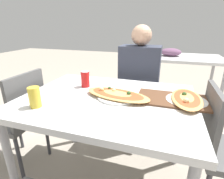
% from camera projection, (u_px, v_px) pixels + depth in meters
% --- Properties ---
extents(dining_table, '(1.16, 0.89, 0.76)m').
position_uv_depth(dining_table, '(107.00, 108.00, 1.22)').
color(dining_table, silver).
rests_on(dining_table, ground_plane).
extents(chair_far_seated, '(0.40, 0.40, 0.88)m').
position_uv_depth(chair_far_seated, '(140.00, 93.00, 1.94)').
color(chair_far_seated, '#4C4C4C').
rests_on(chair_far_seated, ground_plane).
extents(chair_side_left, '(0.40, 0.40, 0.88)m').
position_uv_depth(chair_side_left, '(19.00, 116.00, 1.47)').
color(chair_side_left, '#4C4C4C').
rests_on(chair_side_left, ground_plane).
extents(person_seated, '(0.39, 0.27, 1.23)m').
position_uv_depth(person_seated, '(139.00, 78.00, 1.77)').
color(person_seated, '#2D2D38').
rests_on(person_seated, ground_plane).
extents(pizza_main, '(0.50, 0.30, 0.06)m').
position_uv_depth(pizza_main, '(117.00, 95.00, 1.19)').
color(pizza_main, white).
rests_on(pizza_main, dining_table).
extents(soda_can, '(0.07, 0.07, 0.12)m').
position_uv_depth(soda_can, '(85.00, 79.00, 1.38)').
color(soda_can, red).
rests_on(soda_can, dining_table).
extents(drink_glass, '(0.07, 0.07, 0.12)m').
position_uv_depth(drink_glass, '(35.00, 97.00, 1.04)').
color(drink_glass, gold).
rests_on(drink_glass, dining_table).
extents(serving_tray, '(0.45, 0.27, 0.01)m').
position_uv_depth(serving_tray, '(172.00, 99.00, 1.15)').
color(serving_tray, brown).
rests_on(serving_tray, dining_table).
extents(pizza_second, '(0.25, 0.38, 0.06)m').
position_uv_depth(pizza_second, '(186.00, 99.00, 1.12)').
color(pizza_second, white).
rests_on(pizza_second, dining_table).
extents(background_table, '(1.10, 0.80, 0.88)m').
position_uv_depth(background_table, '(182.00, 60.00, 2.75)').
color(background_table, silver).
rests_on(background_table, ground_plane).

